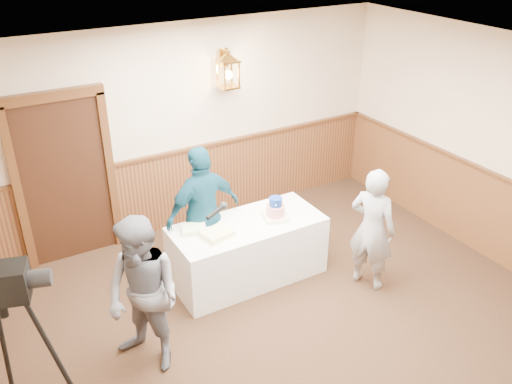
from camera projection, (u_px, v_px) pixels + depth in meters
ground at (338, 381)px, 5.15m from camera, size 7.00×7.00×0.00m
room_shell at (314, 224)px, 4.78m from camera, size 6.02×7.02×2.81m
display_table at (248, 250)px, 6.48m from camera, size 1.80×0.80×0.75m
tiered_cake at (275, 211)px, 6.35m from camera, size 0.34×0.34×0.28m
sheet_cake_yellow at (217, 234)px, 6.03m from camera, size 0.37×0.31×0.07m
sheet_cake_green at (194, 229)px, 6.13m from camera, size 0.33×0.29×0.06m
interviewer at (144, 296)px, 5.01m from camera, size 1.55×0.98×1.61m
baker at (372, 229)px, 6.18m from camera, size 0.56×0.65×1.51m
assistant_p at (203, 212)px, 6.36m from camera, size 1.02×0.54×1.66m
tv_camera_rig at (21, 374)px, 4.18m from camera, size 0.70×0.65×1.79m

